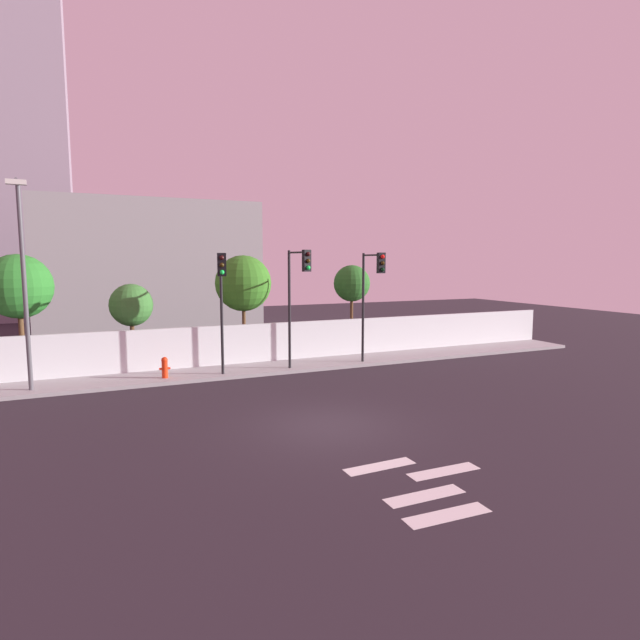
# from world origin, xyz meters

# --- Properties ---
(ground_plane) EXTENTS (80.00, 80.00, 0.00)m
(ground_plane) POSITION_xyz_m (0.00, 0.00, 0.00)
(ground_plane) COLOR #282027
(sidewalk) EXTENTS (36.00, 2.40, 0.15)m
(sidewalk) POSITION_xyz_m (0.00, 8.20, 0.07)
(sidewalk) COLOR #9A9A9A
(sidewalk) RESTS_ON ground
(perimeter_wall) EXTENTS (36.00, 0.18, 1.80)m
(perimeter_wall) POSITION_xyz_m (0.00, 9.49, 1.05)
(perimeter_wall) COLOR silver
(perimeter_wall) RESTS_ON sidewalk
(crosswalk_marking) EXTENTS (3.03, 3.04, 0.01)m
(crosswalk_marking) POSITION_xyz_m (0.18, -4.53, 0.00)
(crosswalk_marking) COLOR silver
(crosswalk_marking) RESTS_ON ground
(traffic_light_left) EXTENTS (0.53, 1.59, 5.19)m
(traffic_light_left) POSITION_xyz_m (1.75, 6.86, 3.92)
(traffic_light_left) COLOR black
(traffic_light_left) RESTS_ON sidewalk
(traffic_light_center) EXTENTS (0.48, 1.50, 5.03)m
(traffic_light_center) POSITION_xyz_m (-1.52, 6.89, 3.81)
(traffic_light_center) COLOR black
(traffic_light_center) RESTS_ON sidewalk
(traffic_light_right) EXTENTS (0.35, 1.77, 5.09)m
(traffic_light_right) POSITION_xyz_m (5.31, 6.76, 3.86)
(traffic_light_right) COLOR black
(traffic_light_right) RESTS_ON sidewalk
(street_lamp_curbside) EXTENTS (0.62, 1.70, 7.43)m
(street_lamp_curbside) POSITION_xyz_m (-8.46, 7.55, 4.46)
(street_lamp_curbside) COLOR #4C4C51
(street_lamp_curbside) RESTS_ON sidewalk
(fire_hydrant) EXTENTS (0.44, 0.26, 0.86)m
(fire_hydrant) POSITION_xyz_m (-3.72, 7.77, 0.61)
(fire_hydrant) COLOR red
(fire_hydrant) RESTS_ON sidewalk
(roadside_tree_leftmost) EXTENTS (2.61, 2.61, 5.16)m
(roadside_tree_leftmost) POSITION_xyz_m (-8.99, 10.39, 3.84)
(roadside_tree_leftmost) COLOR brown
(roadside_tree_leftmost) RESTS_ON ground
(roadside_tree_midleft) EXTENTS (1.87, 1.87, 3.89)m
(roadside_tree_midleft) POSITION_xyz_m (-4.75, 10.39, 2.93)
(roadside_tree_midleft) COLOR brown
(roadside_tree_midleft) RESTS_ON ground
(roadside_tree_midright) EXTENTS (2.67, 2.67, 5.16)m
(roadside_tree_midright) POSITION_xyz_m (0.32, 10.39, 3.81)
(roadside_tree_midright) COLOR brown
(roadside_tree_midright) RESTS_ON ground
(roadside_tree_rightmost) EXTENTS (1.91, 1.91, 4.67)m
(roadside_tree_rightmost) POSITION_xyz_m (6.15, 10.39, 3.69)
(roadside_tree_rightmost) COLOR brown
(roadside_tree_rightmost) RESTS_ON ground
(low_building_distant) EXTENTS (14.22, 6.00, 8.90)m
(low_building_distant) POSITION_xyz_m (-2.62, 23.49, 4.45)
(low_building_distant) COLOR gray
(low_building_distant) RESTS_ON ground
(tower_on_skyline) EXTENTS (7.35, 5.00, 27.70)m
(tower_on_skyline) POSITION_xyz_m (-11.31, 35.49, 13.85)
(tower_on_skyline) COLOR gray
(tower_on_skyline) RESTS_ON ground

